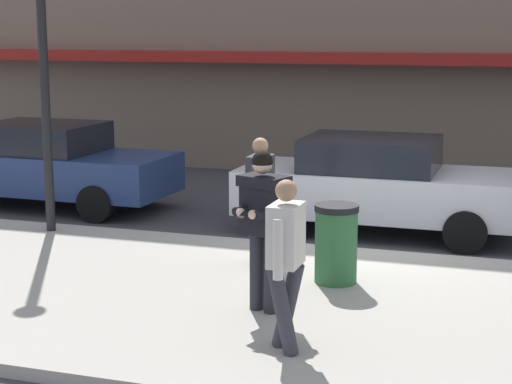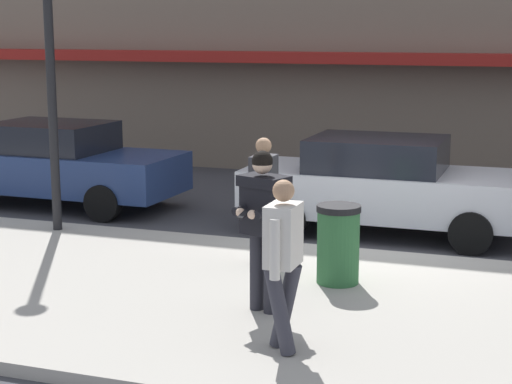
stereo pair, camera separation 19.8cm
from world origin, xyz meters
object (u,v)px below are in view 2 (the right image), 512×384
(man_texting_on_phone, at_px, (263,214))
(trash_bin, at_px, (338,244))
(street_lamp_post, at_px, (49,34))
(parked_sedan_mid, at_px, (385,185))
(pedestrian_in_light_coat, at_px, (283,255))
(parked_sedan_near, at_px, (58,164))
(pedestrian_with_bag, at_px, (264,192))

(man_texting_on_phone, bearing_deg, trash_bin, 68.78)
(street_lamp_post, height_order, trash_bin, street_lamp_post)
(parked_sedan_mid, bearing_deg, trash_bin, -88.84)
(man_texting_on_phone, height_order, street_lamp_post, street_lamp_post)
(man_texting_on_phone, distance_m, pedestrian_in_light_coat, 1.20)
(parked_sedan_mid, xyz_separation_m, trash_bin, (0.07, -3.32, -0.16))
(man_texting_on_phone, relative_size, trash_bin, 1.84)
(man_texting_on_phone, height_order, pedestrian_in_light_coat, man_texting_on_phone)
(parked_sedan_near, bearing_deg, trash_bin, -29.37)
(parked_sedan_mid, xyz_separation_m, man_texting_on_phone, (-0.45, -4.64, 0.46))
(parked_sedan_near, relative_size, street_lamp_post, 0.93)
(street_lamp_post, bearing_deg, pedestrian_in_light_coat, -37.08)
(trash_bin, bearing_deg, parked_sedan_mid, 91.16)
(man_texting_on_phone, height_order, trash_bin, man_texting_on_phone)
(parked_sedan_mid, bearing_deg, parked_sedan_near, 178.66)
(pedestrian_in_light_coat, bearing_deg, parked_sedan_near, 136.69)
(parked_sedan_near, height_order, street_lamp_post, street_lamp_post)
(street_lamp_post, bearing_deg, parked_sedan_near, 121.56)
(pedestrian_in_light_coat, xyz_separation_m, pedestrian_with_bag, (-1.19, 2.91, -0.00))
(trash_bin, bearing_deg, street_lamp_post, 164.91)
(parked_sedan_near, xyz_separation_m, pedestrian_with_bag, (5.00, -2.92, 0.32))
(pedestrian_in_light_coat, distance_m, trash_bin, 2.43)
(pedestrian_in_light_coat, height_order, street_lamp_post, street_lamp_post)
(pedestrian_in_light_coat, bearing_deg, street_lamp_post, 142.92)
(man_texting_on_phone, xyz_separation_m, pedestrian_with_bag, (-0.63, 1.86, -0.14))
(trash_bin, bearing_deg, pedestrian_with_bag, 155.06)
(pedestrian_in_light_coat, bearing_deg, trash_bin, 91.14)
(parked_sedan_mid, distance_m, pedestrian_in_light_coat, 5.70)
(street_lamp_post, relative_size, trash_bin, 4.98)
(parked_sedan_near, bearing_deg, pedestrian_in_light_coat, -43.31)
(pedestrian_in_light_coat, distance_m, pedestrian_with_bag, 3.15)
(street_lamp_post, bearing_deg, pedestrian_with_bag, -11.79)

